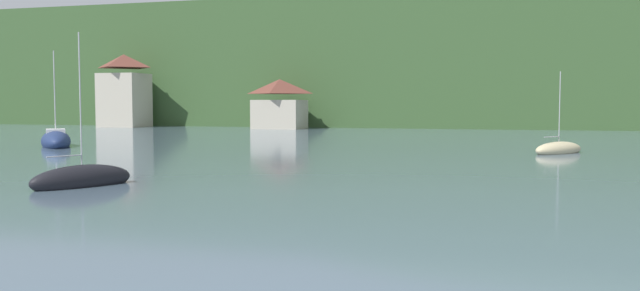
{
  "coord_description": "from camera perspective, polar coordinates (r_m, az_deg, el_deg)",
  "views": [
    {
      "loc": [
        5.77,
        26.76,
        3.76
      ],
      "look_at": [
        0.0,
        47.34,
        2.36
      ],
      "focal_mm": 36.75,
      "sensor_mm": 36.0,
      "label": 1
    }
  ],
  "objects": [
    {
      "name": "sailboat_far_2",
      "position": [
        60.66,
        -22.01,
        0.37
      ],
      "size": [
        6.48,
        7.22,
        8.73
      ],
      "rotation": [
        0.0,
        0.0,
        5.39
      ],
      "color": "navy",
      "rests_on": "ground_plane"
    },
    {
      "name": "wooded_hillside",
      "position": [
        125.08,
        24.43,
        5.46
      ],
      "size": [
        352.0,
        49.55,
        53.29
      ],
      "color": "#38562D",
      "rests_on": "ground_plane"
    },
    {
      "name": "sailboat_mid_6",
      "position": [
        31.32,
        -20.01,
        -2.8
      ],
      "size": [
        3.3,
        4.96,
        7.25
      ],
      "rotation": [
        0.0,
        0.0,
        1.13
      ],
      "color": "black",
      "rests_on": "ground_plane"
    },
    {
      "name": "shore_building_westcentral",
      "position": [
        94.91,
        -3.53,
        3.59
      ],
      "size": [
        7.15,
        6.28,
        7.14
      ],
      "color": "#BCB29E",
      "rests_on": "ground_plane"
    },
    {
      "name": "shore_building_west",
      "position": [
        106.02,
        -16.68,
        4.5
      ],
      "size": [
        6.68,
        6.22,
        11.21
      ],
      "color": "#BCB29E",
      "rests_on": "ground_plane"
    },
    {
      "name": "sailboat_far_9",
      "position": [
        51.7,
        20.06,
        -0.34
      ],
      "size": [
        4.44,
        5.06,
        6.4
      ],
      "rotation": [
        0.0,
        0.0,
        0.91
      ],
      "color": "#CCBC8E",
      "rests_on": "ground_plane"
    }
  ]
}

